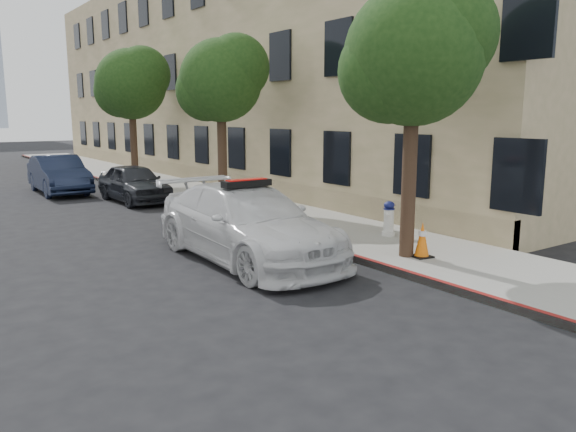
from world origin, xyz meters
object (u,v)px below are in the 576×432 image
(parked_car_far, at_px, (59,174))
(traffic_cone, at_px, (422,240))
(fire_hydrant, at_px, (389,219))
(police_car, at_px, (247,223))
(parked_car_mid, at_px, (134,183))

(parked_car_far, xyz_separation_m, traffic_cone, (3.55, -15.57, -0.23))
(fire_hydrant, bearing_deg, parked_car_far, 89.63)
(police_car, bearing_deg, parked_car_far, 93.77)
(fire_hydrant, relative_size, traffic_cone, 1.15)
(traffic_cone, bearing_deg, fire_hydrant, 63.58)
(police_car, bearing_deg, parked_car_mid, 84.95)
(parked_car_far, bearing_deg, fire_hydrant, -70.82)
(police_car, relative_size, parked_car_far, 1.22)
(police_car, height_order, parked_car_mid, police_car)
(parked_car_mid, relative_size, traffic_cone, 5.34)
(traffic_cone, bearing_deg, parked_car_far, 102.84)
(fire_hydrant, distance_m, traffic_cone, 2.13)
(parked_car_mid, distance_m, traffic_cone, 11.86)
(police_car, distance_m, parked_car_mid, 9.31)
(police_car, distance_m, fire_hydrant, 3.78)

